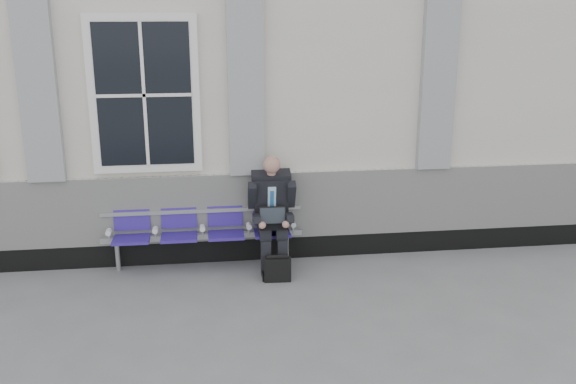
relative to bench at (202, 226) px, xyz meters
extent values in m
plane|color=slate|center=(-1.00, -1.32, -0.55)|extent=(70.00, 70.00, 0.00)
cube|color=silver|center=(-1.00, 2.18, 1.55)|extent=(14.00, 4.00, 4.20)
cube|color=black|center=(-1.00, 0.15, -0.40)|extent=(14.00, 0.10, 0.30)
cube|color=silver|center=(-1.00, 0.14, 0.20)|extent=(14.00, 0.08, 0.90)
cube|color=#949699|center=(-1.90, 0.12, 1.85)|extent=(0.45, 0.14, 2.40)
cube|color=#949699|center=(0.60, 0.12, 1.85)|extent=(0.45, 0.14, 2.40)
cube|color=#949699|center=(3.10, 0.12, 1.85)|extent=(0.45, 0.14, 2.40)
cube|color=white|center=(-0.65, 0.14, 1.70)|extent=(1.35, 0.10, 1.95)
cube|color=black|center=(-0.65, 0.09, 1.70)|extent=(1.15, 0.02, 1.75)
cube|color=#9EA0A3|center=(0.00, -0.02, -0.13)|extent=(2.60, 0.07, 0.07)
cube|color=#9EA0A3|center=(0.00, 0.10, 0.18)|extent=(2.60, 0.05, 0.05)
cylinder|color=#9EA0A3|center=(-1.10, -0.02, -0.36)|extent=(0.06, 0.06, 0.39)
cylinder|color=#9EA0A3|center=(1.10, -0.02, -0.36)|extent=(0.06, 0.06, 0.39)
cube|color=#2D198A|center=(-0.90, -0.10, -0.10)|extent=(0.46, 0.42, 0.07)
cube|color=#2D198A|center=(-0.90, 0.11, 0.16)|extent=(0.46, 0.10, 0.40)
cube|color=#2D198A|center=(-0.30, -0.10, -0.10)|extent=(0.46, 0.42, 0.07)
cube|color=#2D198A|center=(-0.30, 0.11, 0.16)|extent=(0.46, 0.10, 0.40)
cube|color=#2D198A|center=(0.30, -0.10, -0.10)|extent=(0.46, 0.42, 0.07)
cube|color=#2D198A|center=(0.30, 0.11, 0.16)|extent=(0.46, 0.10, 0.40)
cube|color=#2D198A|center=(0.90, -0.10, -0.10)|extent=(0.46, 0.42, 0.07)
cube|color=#2D198A|center=(0.90, 0.11, 0.16)|extent=(0.46, 0.10, 0.40)
cylinder|color=white|center=(-1.18, -0.07, 0.00)|extent=(0.07, 0.12, 0.07)
cylinder|color=white|center=(-0.60, -0.07, 0.00)|extent=(0.07, 0.12, 0.07)
cylinder|color=white|center=(0.00, -0.07, 0.00)|extent=(0.07, 0.12, 0.07)
cylinder|color=white|center=(0.60, -0.07, 0.00)|extent=(0.07, 0.12, 0.07)
cylinder|color=white|center=(1.18, -0.07, 0.00)|extent=(0.07, 0.12, 0.07)
cube|color=black|center=(0.78, -0.50, -0.50)|extent=(0.12, 0.27, 0.09)
cube|color=black|center=(0.99, -0.51, -0.50)|extent=(0.12, 0.27, 0.09)
cube|color=black|center=(0.78, -0.44, -0.31)|extent=(0.13, 0.14, 0.47)
cube|color=black|center=(0.99, -0.44, -0.31)|extent=(0.13, 0.14, 0.47)
cube|color=black|center=(0.79, -0.21, -0.01)|extent=(0.16, 0.47, 0.15)
cube|color=black|center=(1.00, -0.21, -0.01)|extent=(0.16, 0.47, 0.15)
cube|color=black|center=(0.90, 0.00, 0.34)|extent=(0.45, 0.37, 0.66)
cube|color=#BEE4FA|center=(0.90, -0.13, 0.36)|extent=(0.11, 0.10, 0.37)
cube|color=#2462AB|center=(0.90, -0.14, 0.34)|extent=(0.05, 0.08, 0.31)
cube|color=black|center=(0.90, -0.03, 0.65)|extent=(0.51, 0.26, 0.15)
cylinder|color=tan|center=(0.90, -0.09, 0.72)|extent=(0.12, 0.12, 0.10)
sphere|color=tan|center=(0.90, -0.15, 0.83)|extent=(0.22, 0.22, 0.22)
cube|color=black|center=(0.65, -0.10, 0.42)|extent=(0.11, 0.30, 0.39)
cube|color=black|center=(1.15, -0.11, 0.42)|extent=(0.11, 0.30, 0.39)
cube|color=black|center=(0.68, -0.29, 0.17)|extent=(0.10, 0.33, 0.15)
cube|color=black|center=(1.10, -0.30, 0.17)|extent=(0.10, 0.33, 0.15)
sphere|color=tan|center=(0.74, -0.44, 0.13)|extent=(0.09, 0.09, 0.09)
sphere|color=tan|center=(1.04, -0.45, 0.13)|extent=(0.09, 0.09, 0.09)
cube|color=black|center=(0.89, -0.36, 0.08)|extent=(0.35, 0.25, 0.02)
cube|color=black|center=(0.89, -0.24, 0.19)|extent=(0.35, 0.10, 0.22)
cube|color=black|center=(0.89, -0.25, 0.19)|extent=(0.32, 0.08, 0.19)
cube|color=black|center=(0.91, -0.61, -0.40)|extent=(0.34, 0.16, 0.30)
cylinder|color=black|center=(0.91, -0.61, -0.24)|extent=(0.27, 0.07, 0.05)
camera|label=1|loc=(0.08, -7.95, 2.77)|focal=40.00mm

